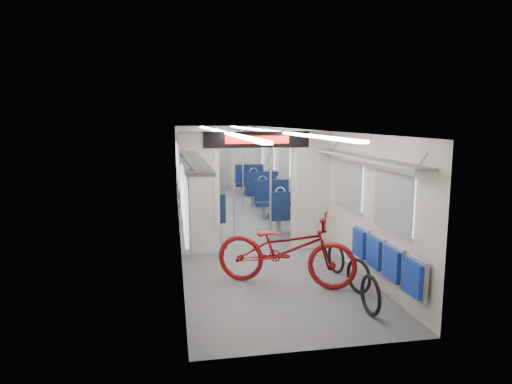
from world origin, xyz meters
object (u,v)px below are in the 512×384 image
at_px(bike_hoop_b, 358,278).
at_px(seat_bay_far_left, 194,184).
at_px(stanchion_near_right, 271,188).
at_px(stanchion_far_right, 243,169).
at_px(bicycle, 286,249).
at_px(seat_bay_near_right, 280,204).
at_px(bike_hoop_c, 336,260).
at_px(stanchion_near_left, 234,190).
at_px(bike_hoop_a, 370,297).
at_px(flip_bench, 385,258).
at_px(seat_bay_near_left, 202,207).
at_px(stanchion_far_left, 218,170).
at_px(seat_bay_far_right, 255,183).

xyz_separation_m(bike_hoop_b, seat_bay_far_left, (-2.00, 8.10, 0.31)).
bearing_deg(stanchion_near_right, stanchion_far_right, 90.45).
height_order(bicycle, seat_bay_near_right, bicycle).
bearing_deg(bike_hoop_c, stanchion_near_left, 127.13).
bearing_deg(stanchion_near_left, stanchion_far_right, 78.56).
bearing_deg(bike_hoop_c, bike_hoop_a, -94.80).
bearing_deg(flip_bench, seat_bay_near_right, 95.18).
bearing_deg(flip_bench, seat_bay_near_left, 116.51).
relative_size(flip_bench, stanchion_far_right, 0.91).
height_order(bike_hoop_a, bike_hoop_b, bike_hoop_a).
bearing_deg(seat_bay_near_left, seat_bay_near_right, 0.96).
xyz_separation_m(bike_hoop_b, seat_bay_near_right, (-0.13, 4.40, 0.30)).
height_order(bicycle, flip_bench, bicycle).
bearing_deg(seat_bay_near_left, stanchion_far_left, 74.20).
distance_m(stanchion_near_left, stanchion_far_right, 3.73).
relative_size(bike_hoop_a, stanchion_far_left, 0.23).
bearing_deg(bike_hoop_b, seat_bay_far_left, 103.89).
bearing_deg(seat_bay_far_left, stanchion_near_right, -75.62).
height_order(bike_hoop_b, seat_bay_far_left, seat_bay_far_left).
bearing_deg(seat_bay_far_left, stanchion_far_left, -69.63).
relative_size(seat_bay_near_left, seat_bay_near_right, 0.97).
xyz_separation_m(bicycle, stanchion_near_left, (-0.48, 2.27, 0.58)).
xyz_separation_m(seat_bay_far_left, stanchion_far_right, (1.29, -1.64, 0.60)).
bearing_deg(stanchion_near_right, seat_bay_far_right, 83.54).
bearing_deg(stanchion_near_right, bike_hoop_a, -81.82).
bearing_deg(bike_hoop_c, seat_bay_near_right, 91.95).
height_order(bicycle, bike_hoop_c, bicycle).
height_order(bicycle, bike_hoop_a, bicycle).
distance_m(bike_hoop_c, stanchion_near_right, 2.34).
bearing_deg(bike_hoop_b, stanchion_near_left, 117.35).
distance_m(bicycle, stanchion_far_left, 5.99).
xyz_separation_m(bike_hoop_a, seat_bay_near_left, (-1.85, 5.12, 0.29)).
bearing_deg(bike_hoop_a, seat_bay_far_right, 89.87).
bearing_deg(seat_bay_far_left, flip_bench, -74.61).
bearing_deg(seat_bay_near_left, bike_hoop_a, -70.12).
bearing_deg(seat_bay_near_right, bike_hoop_c, -88.05).
xyz_separation_m(bike_hoop_c, seat_bay_near_right, (-0.12, 3.50, 0.31)).
height_order(bicycle, stanchion_near_right, stanchion_near_right).
bearing_deg(bike_hoop_a, bike_hoop_b, 78.57).
bearing_deg(stanchion_near_left, flip_bench, -60.12).
distance_m(bike_hoop_a, seat_bay_near_left, 5.45).
xyz_separation_m(stanchion_near_left, stanchion_far_right, (0.74, 3.66, 0.00)).
relative_size(bike_hoop_b, seat_bay_near_right, 0.25).
bearing_deg(stanchion_far_right, stanchion_far_left, 177.84).
distance_m(seat_bay_near_right, seat_bay_far_left, 4.14).
height_order(bike_hoop_c, seat_bay_near_right, seat_bay_near_right).
xyz_separation_m(bicycle, seat_bay_far_right, (0.84, 7.29, 0.00)).
xyz_separation_m(seat_bay_near_right, stanchion_far_left, (-1.27, 2.08, 0.61)).
bearing_deg(bicycle, seat_bay_far_right, 19.31).
bearing_deg(seat_bay_far_left, bike_hoop_c, -74.54).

